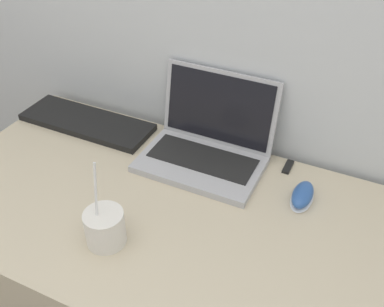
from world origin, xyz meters
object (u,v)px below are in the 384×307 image
(drink_cup, at_px, (105,227))
(computer_mouse, at_px, (302,195))
(external_keyboard, at_px, (87,122))
(laptop, at_px, (207,143))
(usb_stick, at_px, (288,167))

(drink_cup, relative_size, computer_mouse, 1.95)
(computer_mouse, distance_m, external_keyboard, 0.72)
(drink_cup, xyz_separation_m, computer_mouse, (0.38, 0.34, -0.03))
(laptop, bearing_deg, computer_mouse, -10.98)
(drink_cup, relative_size, external_keyboard, 0.50)
(laptop, distance_m, external_keyboard, 0.43)
(external_keyboard, bearing_deg, drink_cup, -48.58)
(computer_mouse, height_order, external_keyboard, computer_mouse)
(drink_cup, height_order, external_keyboard, drink_cup)
(computer_mouse, bearing_deg, usb_stick, 121.37)
(drink_cup, distance_m, external_keyboard, 0.52)
(usb_stick, bearing_deg, drink_cup, -124.26)
(external_keyboard, bearing_deg, computer_mouse, -3.93)
(drink_cup, xyz_separation_m, external_keyboard, (-0.34, 0.39, -0.04))
(drink_cup, distance_m, computer_mouse, 0.51)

